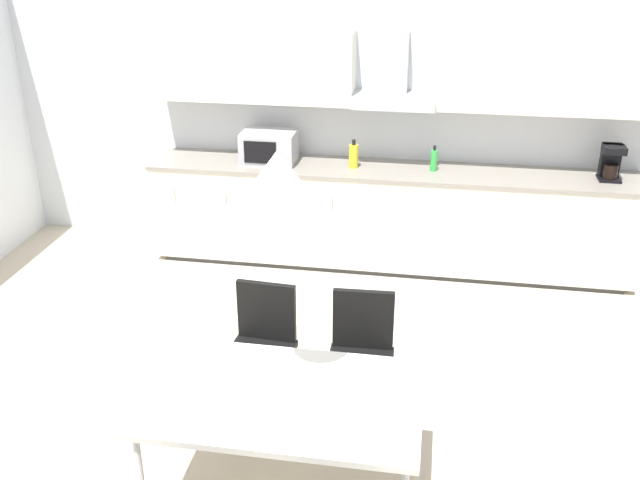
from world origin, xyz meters
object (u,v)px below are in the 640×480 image
(chair_far_right, at_px, (362,347))
(pendant_lamp, at_px, (277,175))
(microwave, at_px, (269,147))
(bottle_green, at_px, (434,160))
(chair_far_left, at_px, (263,338))
(dining_table, at_px, (283,402))
(coffee_maker, at_px, (611,162))
(bottle_yellow, at_px, (353,156))

(chair_far_right, relative_size, pendant_lamp, 2.72)
(microwave, height_order, chair_far_right, microwave)
(bottle_green, height_order, chair_far_left, bottle_green)
(microwave, distance_m, dining_table, 3.20)
(dining_table, height_order, pendant_lamp, pendant_lamp)
(coffee_maker, bearing_deg, microwave, -179.48)
(coffee_maker, xyz_separation_m, bottle_green, (-1.46, -0.03, -0.05))
(bottle_yellow, relative_size, chair_far_left, 0.29)
(dining_table, relative_size, chair_far_right, 1.62)
(chair_far_left, bearing_deg, bottle_green, 66.39)
(coffee_maker, xyz_separation_m, chair_far_right, (-1.82, -2.29, -0.54))
(coffee_maker, height_order, pendant_lamp, pendant_lamp)
(coffee_maker, bearing_deg, bottle_yellow, -178.53)
(bottle_green, relative_size, chair_far_right, 0.26)
(microwave, distance_m, coffee_maker, 2.92)
(dining_table, distance_m, chair_far_right, 0.89)
(coffee_maker, xyz_separation_m, bottle_yellow, (-2.16, -0.06, -0.04))
(pendant_lamp, bearing_deg, chair_far_left, 111.03)
(bottle_green, height_order, pendant_lamp, pendant_lamp)
(chair_far_right, xyz_separation_m, pendant_lamp, (-0.31, -0.81, 1.39))
(microwave, height_order, coffee_maker, coffee_maker)
(bottle_green, relative_size, pendant_lamp, 0.71)
(chair_far_right, bearing_deg, bottle_green, 80.90)
(bottle_green, distance_m, chair_far_left, 2.52)
(microwave, relative_size, bottle_green, 2.12)
(microwave, xyz_separation_m, coffee_maker, (2.92, 0.03, 0.01))
(chair_far_right, distance_m, chair_far_left, 0.63)
(bottle_yellow, bearing_deg, chair_far_left, -97.44)
(chair_far_left, bearing_deg, dining_table, -68.97)
(chair_far_right, height_order, pendant_lamp, pendant_lamp)
(coffee_maker, distance_m, dining_table, 3.79)
(bottle_yellow, relative_size, pendant_lamp, 0.79)
(chair_far_left, bearing_deg, bottle_yellow, 82.56)
(microwave, xyz_separation_m, chair_far_left, (0.47, -2.27, -0.53))
(coffee_maker, distance_m, pendant_lamp, 3.86)
(coffee_maker, relative_size, chair_far_left, 0.34)
(dining_table, bearing_deg, chair_far_right, 68.82)
(coffee_maker, height_order, dining_table, coffee_maker)
(dining_table, bearing_deg, bottle_yellow, 90.38)
(dining_table, bearing_deg, pendant_lamp, -63.43)
(bottle_green, bearing_deg, microwave, 179.96)
(bottle_green, height_order, chair_far_right, bottle_green)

